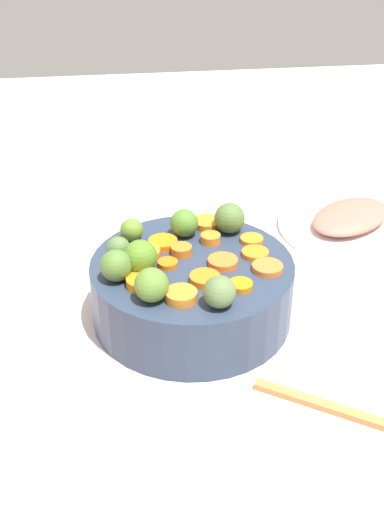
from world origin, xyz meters
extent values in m
cube|color=silver|center=(0.00, 0.00, 0.01)|extent=(2.40, 2.40, 0.02)
cylinder|color=#2C3950|center=(-0.01, -0.02, 0.06)|extent=(0.26, 0.26, 0.08)
cylinder|color=orange|center=(0.08, -0.05, 0.11)|extent=(0.05, 0.05, 0.01)
cylinder|color=orange|center=(0.03, -0.03, 0.11)|extent=(0.05, 0.05, 0.01)
cylinder|color=orange|center=(0.07, -0.02, 0.11)|extent=(0.05, 0.05, 0.01)
cylinder|color=orange|center=(0.00, -0.07, 0.11)|extent=(0.04, 0.04, 0.01)
cylinder|color=orange|center=(-0.04, -0.03, 0.11)|extent=(0.03, 0.03, 0.01)
cylinder|color=orange|center=(0.02, 0.03, 0.11)|extent=(0.03, 0.03, 0.01)
cylinder|color=orange|center=(0.04, -0.09, 0.11)|extent=(0.04, 0.04, 0.01)
cylinder|color=orange|center=(0.08, 0.02, 0.11)|extent=(0.04, 0.04, 0.01)
cylinder|color=orange|center=(-0.08, -0.07, 0.11)|extent=(0.04, 0.04, 0.01)
cylinder|color=orange|center=(-0.04, 0.03, 0.11)|extent=(0.05, 0.05, 0.01)
cylinder|color=orange|center=(-0.03, -0.10, 0.11)|extent=(0.05, 0.05, 0.01)
cylinder|color=orange|center=(-0.02, 0.00, 0.11)|extent=(0.04, 0.04, 0.01)
cylinder|color=orange|center=(-0.07, 0.00, 0.11)|extent=(0.05, 0.05, 0.01)
cylinder|color=orange|center=(0.02, 0.07, 0.11)|extent=(0.05, 0.05, 0.01)
sphere|color=#4D6D34|center=(0.05, 0.05, 0.13)|extent=(0.04, 0.04, 0.04)
sphere|color=#506F3B|center=(-0.10, 0.00, 0.12)|extent=(0.03, 0.03, 0.03)
sphere|color=#4F7D24|center=(-0.08, -0.03, 0.13)|extent=(0.04, 0.04, 0.04)
sphere|color=#5A832D|center=(-0.08, 0.05, 0.12)|extent=(0.03, 0.03, 0.03)
sphere|color=#4B7B2B|center=(-0.01, 0.05, 0.12)|extent=(0.04, 0.04, 0.04)
sphere|color=#577140|center=(0.01, -0.12, 0.12)|extent=(0.04, 0.04, 0.04)
sphere|color=#577E2F|center=(-0.07, -0.10, 0.12)|extent=(0.04, 0.04, 0.04)
sphere|color=#4D7230|center=(-0.11, -0.05, 0.12)|extent=(0.04, 0.04, 0.04)
cube|color=#B37B42|center=(0.16, -0.24, 0.02)|extent=(0.23, 0.16, 0.01)
cylinder|color=white|center=(0.30, 0.18, 0.03)|extent=(0.27, 0.27, 0.01)
ellipsoid|color=#BA6D5B|center=(0.28, 0.18, 0.05)|extent=(0.19, 0.18, 0.03)
camera|label=1|loc=(-0.10, -0.70, 0.53)|focal=44.02mm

